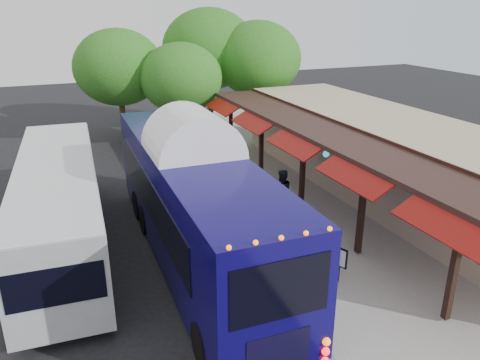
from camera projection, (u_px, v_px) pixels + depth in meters
name	position (u px, v px, depth m)	size (l,w,h in m)	color
ground	(259.00, 280.00, 15.03)	(90.00, 90.00, 0.00)	black
sidewalk	(325.00, 207.00, 20.26)	(10.00, 40.00, 0.15)	#9E9B93
curb	(218.00, 227.00, 18.48)	(0.20, 40.00, 0.16)	gray
station_shelter	(393.00, 159.00, 20.86)	(8.15, 20.00, 3.60)	tan
coach_bus	(194.00, 199.00, 15.51)	(3.09, 13.21, 4.20)	#0D0752
city_bus	(60.00, 202.00, 16.53)	(3.31, 12.08, 3.21)	gray
ped_a	(255.00, 191.00, 19.67)	(0.59, 0.39, 1.62)	black
ped_b	(281.00, 193.00, 19.04)	(0.95, 0.74, 1.95)	black
ped_c	(202.00, 148.00, 25.62)	(0.91, 0.38, 1.55)	black
ped_d	(215.00, 137.00, 27.66)	(1.07, 0.62, 1.66)	black
sign_board	(339.00, 259.00, 14.41)	(0.25, 0.52, 1.20)	black
tree_left	(181.00, 78.00, 27.90)	(4.92, 4.92, 6.30)	#382314
tree_mid	(209.00, 49.00, 31.93)	(6.40, 6.40, 8.20)	#382314
tree_right	(257.00, 59.00, 31.03)	(5.79, 5.79, 7.42)	#382314
tree_far	(119.00, 67.00, 28.75)	(5.49, 5.49, 7.03)	#382314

